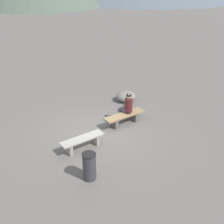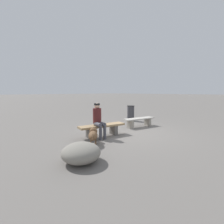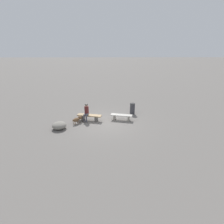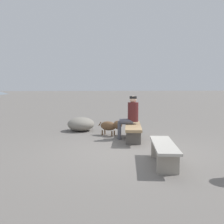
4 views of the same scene
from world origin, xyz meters
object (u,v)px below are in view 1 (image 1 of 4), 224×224
Objects in this scene: bench_right at (124,117)px; boulder at (126,96)px; seated_person at (127,106)px; dog at (127,107)px; trash_bin at (89,166)px; bench_left at (82,141)px.

bench_right is 2.42m from boulder.
boulder is at bearing 50.41° from seated_person.
boulder is (1.95, 1.43, -0.08)m from bench_right.
bench_right is 1.00m from dog.
trash_bin is 6.13m from boulder.
trash_bin is at bearing -113.32° from bench_left.
trash_bin is at bearing -152.75° from boulder.
boulder is at bearing 27.25° from trash_bin.
dog is (0.63, 0.48, -0.43)m from seated_person.
seated_person is 1.82× the size of dog.
dog is (0.85, 0.52, 0.00)m from bench_right.
dog reaches higher than bench_left.
dog is 4.74m from trash_bin.
seated_person is at bearing 20.77° from trash_bin.
seated_person reaches higher than trash_bin.
dog is at bearing 44.90° from bench_right.
trash_bin is at bearing -26.20° from dog.
bench_left is 3.36m from dog.
dog is at bearing -140.26° from boulder.
seated_person is at bearing 14.33° from bench_left.
bench_right reaches higher than bench_left.
bench_right is at bearing -18.39° from dog.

